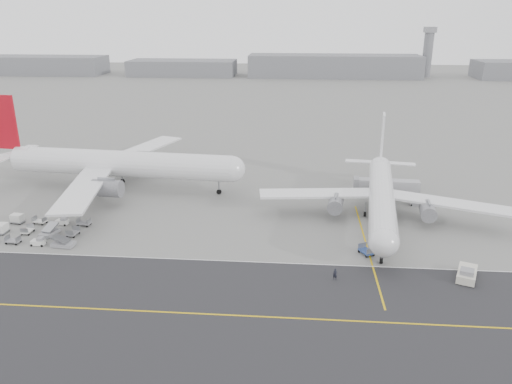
# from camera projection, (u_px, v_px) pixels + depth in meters

# --- Properties ---
(ground) EXTENTS (700.00, 700.00, 0.00)m
(ground) POSITION_uv_depth(u_px,v_px,m) (194.00, 254.00, 85.83)
(ground) COLOR gray
(ground) RESTS_ON ground
(taxiway) EXTENTS (220.00, 59.00, 0.03)m
(taxiway) POSITION_uv_depth(u_px,v_px,m) (204.00, 314.00, 68.57)
(taxiway) COLOR #2B2B2E
(taxiway) RESTS_ON ground
(horizon_buildings) EXTENTS (520.00, 28.00, 28.00)m
(horizon_buildings) POSITION_uv_depth(u_px,v_px,m) (318.00, 77.00, 327.48)
(horizon_buildings) COLOR gray
(horizon_buildings) RESTS_ON ground
(control_tower) EXTENTS (7.00, 7.00, 31.25)m
(control_tower) POSITION_uv_depth(u_px,v_px,m) (428.00, 51.00, 321.27)
(control_tower) COLOR gray
(control_tower) RESTS_ON ground
(airliner_a) EXTENTS (61.93, 61.05, 21.36)m
(airliner_a) POSITION_uv_depth(u_px,v_px,m) (115.00, 163.00, 115.91)
(airliner_a) COLOR white
(airliner_a) RESTS_ON ground
(airliner_b) EXTENTS (49.06, 49.89, 17.26)m
(airliner_b) POSITION_uv_depth(u_px,v_px,m) (381.00, 195.00, 99.22)
(airliner_b) COLOR white
(airliner_b) RESTS_ON ground
(pushback_tug) EXTENTS (4.57, 7.38, 2.11)m
(pushback_tug) POSITION_uv_depth(u_px,v_px,m) (467.00, 274.00, 77.45)
(pushback_tug) COLOR beige
(pushback_tug) RESTS_ON ground
(jet_bridge) EXTENTS (14.78, 3.69, 5.54)m
(jet_bridge) POSITION_uv_depth(u_px,v_px,m) (387.00, 187.00, 107.38)
(jet_bridge) COLOR gray
(jet_bridge) RESTS_ON ground
(gse_cluster) EXTENTS (22.95, 18.17, 1.94)m
(gse_cluster) POSITION_uv_depth(u_px,v_px,m) (39.00, 234.00, 93.50)
(gse_cluster) COLOR gray
(gse_cluster) RESTS_ON ground
(stray_dolly) EXTENTS (2.81, 3.23, 1.70)m
(stray_dolly) POSITION_uv_depth(u_px,v_px,m) (366.00, 254.00, 85.62)
(stray_dolly) COLOR silver
(stray_dolly) RESTS_ON ground
(ground_crew_a) EXTENTS (0.79, 0.63, 1.88)m
(ground_crew_a) POSITION_uv_depth(u_px,v_px,m) (335.00, 274.00, 77.13)
(ground_crew_a) COLOR black
(ground_crew_a) RESTS_ON ground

